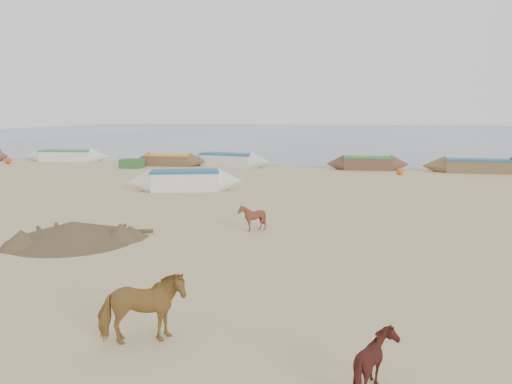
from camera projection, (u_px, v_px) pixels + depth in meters
The scene contains 9 objects.
ground at pixel (223, 250), 13.82m from camera, with size 140.00×140.00×0.00m, color tan.
sea at pixel (352, 133), 92.62m from camera, with size 160.00×160.00×0.00m, color slate.
cow_adult at pixel (142, 308), 8.14m from camera, with size 0.65×1.42×1.20m, color olive.
calf_front at pixel (252, 218), 15.97m from camera, with size 0.70×0.79×0.87m, color #5B271C.
calf_right at pixel (377, 364), 6.71m from camera, with size 0.83×0.71×0.83m, color #53211A.
near_canoe at pixel (185, 180), 24.20m from camera, with size 5.53×1.30×1.00m, color silver, non-canonical shape.
debris_pile at pixel (73, 231), 14.86m from camera, with size 3.88×3.88×0.56m, color brown.
waterline_canoes at pixel (298, 162), 33.98m from camera, with size 57.50×3.41×0.92m.
beach_clutter at pixel (388, 168), 31.40m from camera, with size 44.02×4.82×0.64m.
Camera 1 is at (3.96, -12.82, 3.77)m, focal length 35.00 mm.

